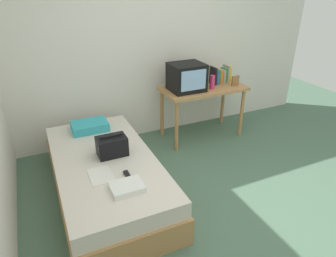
{
  "coord_description": "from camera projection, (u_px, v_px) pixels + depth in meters",
  "views": [
    {
      "loc": [
        -1.55,
        -1.89,
        2.09
      ],
      "look_at": [
        -0.27,
        0.91,
        0.56
      ],
      "focal_mm": 32.43,
      "sensor_mm": 36.0,
      "label": 1
    }
  ],
  "objects": [
    {
      "name": "ground_plane",
      "position": [
        230.0,
        210.0,
        3.05
      ],
      "size": [
        8.0,
        8.0,
        0.0
      ],
      "primitive_type": "plane",
      "color": "#4C6B56"
    },
    {
      "name": "wall_back",
      "position": [
        153.0,
        43.0,
        4.1
      ],
      "size": [
        5.2,
        0.1,
        2.6
      ],
      "primitive_type": "cube",
      "color": "silver",
      "rests_on": "ground"
    },
    {
      "name": "bed",
      "position": [
        106.0,
        177.0,
        3.18
      ],
      "size": [
        1.0,
        2.0,
        0.45
      ],
      "color": "#B27F4C",
      "rests_on": "ground"
    },
    {
      "name": "desk",
      "position": [
        203.0,
        94.0,
        4.23
      ],
      "size": [
        1.16,
        0.6,
        0.74
      ],
      "color": "#B27F4C",
      "rests_on": "ground"
    },
    {
      "name": "tv",
      "position": [
        187.0,
        77.0,
        3.99
      ],
      "size": [
        0.44,
        0.39,
        0.36
      ],
      "color": "black",
      "rests_on": "desk"
    },
    {
      "name": "water_bottle",
      "position": [
        212.0,
        82.0,
        4.09
      ],
      "size": [
        0.07,
        0.07,
        0.19
      ],
      "primitive_type": "cylinder",
      "color": "#E53372",
      "rests_on": "desk"
    },
    {
      "name": "book_row",
      "position": [
        220.0,
        75.0,
        4.31
      ],
      "size": [
        0.27,
        0.17,
        0.25
      ],
      "color": "black",
      "rests_on": "desk"
    },
    {
      "name": "picture_frame",
      "position": [
        235.0,
        81.0,
        4.21
      ],
      "size": [
        0.11,
        0.02,
        0.14
      ],
      "primitive_type": "cube",
      "color": "olive",
      "rests_on": "desk"
    },
    {
      "name": "pillow",
      "position": [
        90.0,
        126.0,
        3.63
      ],
      "size": [
        0.42,
        0.28,
        0.1
      ],
      "primitive_type": "cube",
      "color": "#33A8B7",
      "rests_on": "bed"
    },
    {
      "name": "handbag",
      "position": [
        112.0,
        146.0,
        3.1
      ],
      "size": [
        0.3,
        0.2,
        0.22
      ],
      "color": "black",
      "rests_on": "bed"
    },
    {
      "name": "magazine",
      "position": [
        101.0,
        175.0,
        2.81
      ],
      "size": [
        0.21,
        0.29,
        0.01
      ],
      "primitive_type": "cube",
      "color": "white",
      "rests_on": "bed"
    },
    {
      "name": "remote_dark",
      "position": [
        128.0,
        176.0,
        2.79
      ],
      "size": [
        0.04,
        0.16,
        0.02
      ],
      "primitive_type": "cube",
      "color": "black",
      "rests_on": "bed"
    },
    {
      "name": "folded_towel",
      "position": [
        127.0,
        187.0,
        2.61
      ],
      "size": [
        0.28,
        0.22,
        0.05
      ],
      "primitive_type": "cube",
      "color": "white",
      "rests_on": "bed"
    }
  ]
}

